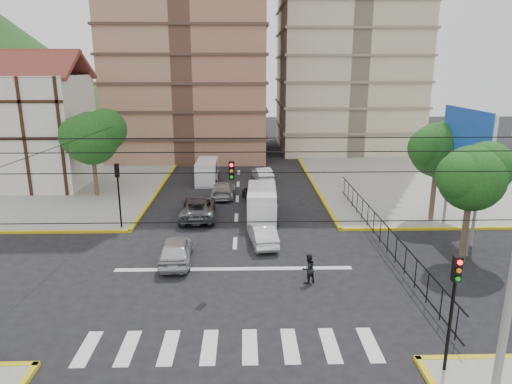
{
  "coord_description": "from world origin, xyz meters",
  "views": [
    {
      "loc": [
        0.65,
        -21.79,
        10.68
      ],
      "look_at": [
        1.26,
        2.55,
        4.0
      ],
      "focal_mm": 32.0,
      "sensor_mm": 36.0,
      "label": 1
    }
  ],
  "objects_px": {
    "traffic_light_nw": "(118,185)",
    "van_right_lane": "(262,205)",
    "pedestrian_crosswalk": "(308,269)",
    "car_white_front_right": "(263,234)",
    "van_left_lane": "(207,172)",
    "car_silver_front_left": "(176,250)",
    "traffic_light_se": "(453,295)"
  },
  "relations": [
    {
      "from": "traffic_light_nw",
      "to": "car_white_front_right",
      "type": "height_order",
      "value": "traffic_light_nw"
    },
    {
      "from": "traffic_light_se",
      "to": "van_left_lane",
      "type": "distance_m",
      "value": 30.33
    },
    {
      "from": "car_white_front_right",
      "to": "pedestrian_crosswalk",
      "type": "bearing_deg",
      "value": 103.97
    },
    {
      "from": "pedestrian_crosswalk",
      "to": "traffic_light_se",
      "type": "bearing_deg",
      "value": 87.12
    },
    {
      "from": "traffic_light_se",
      "to": "van_right_lane",
      "type": "distance_m",
      "value": 18.39
    },
    {
      "from": "van_right_lane",
      "to": "car_silver_front_left",
      "type": "xyz_separation_m",
      "value": [
        -5.13,
        -7.28,
        -0.37
      ]
    },
    {
      "from": "traffic_light_se",
      "to": "pedestrian_crosswalk",
      "type": "xyz_separation_m",
      "value": [
        -3.95,
        7.26,
        -2.33
      ]
    },
    {
      "from": "pedestrian_crosswalk",
      "to": "traffic_light_nw",
      "type": "bearing_deg",
      "value": -67.04
    },
    {
      "from": "car_white_front_right",
      "to": "traffic_light_se",
      "type": "bearing_deg",
      "value": 108.02
    },
    {
      "from": "traffic_light_nw",
      "to": "pedestrian_crosswalk",
      "type": "bearing_deg",
      "value": -35.6
    },
    {
      "from": "pedestrian_crosswalk",
      "to": "car_white_front_right",
      "type": "bearing_deg",
      "value": -99.74
    },
    {
      "from": "car_silver_front_left",
      "to": "car_white_front_right",
      "type": "bearing_deg",
      "value": -156.18
    },
    {
      "from": "traffic_light_nw",
      "to": "van_right_lane",
      "type": "xyz_separation_m",
      "value": [
        9.66,
        1.69,
        -2.0
      ]
    },
    {
      "from": "car_silver_front_left",
      "to": "van_left_lane",
      "type": "bearing_deg",
      "value": -94.38
    },
    {
      "from": "traffic_light_nw",
      "to": "car_white_front_right",
      "type": "distance_m",
      "value": 10.29
    },
    {
      "from": "traffic_light_se",
      "to": "van_left_lane",
      "type": "bearing_deg",
      "value": 110.85
    },
    {
      "from": "van_left_lane",
      "to": "pedestrian_crosswalk",
      "type": "xyz_separation_m",
      "value": [
        6.82,
        -21.01,
        -0.26
      ]
    },
    {
      "from": "traffic_light_se",
      "to": "traffic_light_nw",
      "type": "height_order",
      "value": "same"
    },
    {
      "from": "van_left_lane",
      "to": "car_silver_front_left",
      "type": "relative_size",
      "value": 1.09
    },
    {
      "from": "van_left_lane",
      "to": "pedestrian_crosswalk",
      "type": "distance_m",
      "value": 22.09
    },
    {
      "from": "traffic_light_nw",
      "to": "car_white_front_right",
      "type": "bearing_deg",
      "value": -17.56
    },
    {
      "from": "traffic_light_nw",
      "to": "car_white_front_right",
      "type": "relative_size",
      "value": 1.1
    },
    {
      "from": "car_silver_front_left",
      "to": "car_white_front_right",
      "type": "relative_size",
      "value": 1.1
    },
    {
      "from": "van_right_lane",
      "to": "van_left_lane",
      "type": "relative_size",
      "value": 1.08
    },
    {
      "from": "traffic_light_se",
      "to": "car_white_front_right",
      "type": "distance_m",
      "value": 14.19
    },
    {
      "from": "pedestrian_crosswalk",
      "to": "van_right_lane",
      "type": "bearing_deg",
      "value": -110.25
    },
    {
      "from": "traffic_light_se",
      "to": "pedestrian_crosswalk",
      "type": "height_order",
      "value": "traffic_light_se"
    },
    {
      "from": "traffic_light_nw",
      "to": "van_right_lane",
      "type": "height_order",
      "value": "traffic_light_nw"
    },
    {
      "from": "van_left_lane",
      "to": "pedestrian_crosswalk",
      "type": "height_order",
      "value": "van_left_lane"
    },
    {
      "from": "traffic_light_se",
      "to": "van_left_lane",
      "type": "height_order",
      "value": "traffic_light_se"
    },
    {
      "from": "traffic_light_nw",
      "to": "pedestrian_crosswalk",
      "type": "xyz_separation_m",
      "value": [
        11.65,
        -8.34,
        -2.33
      ]
    },
    {
      "from": "van_left_lane",
      "to": "car_silver_front_left",
      "type": "bearing_deg",
      "value": -90.37
    }
  ]
}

